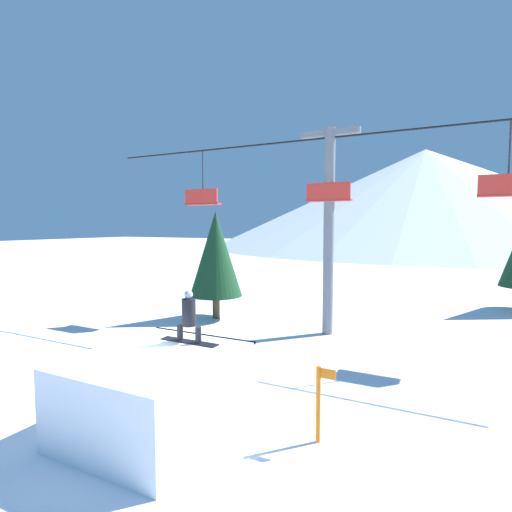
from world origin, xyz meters
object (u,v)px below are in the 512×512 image
object	(u,v)px
snowboarder	(189,317)
pine_tree_near	(216,254)
trail_marker	(319,402)
snow_ramp	(157,392)

from	to	relation	value
snowboarder	pine_tree_near	size ratio (longest dim) A/B	0.30
trail_marker	snow_ramp	bearing A→B (deg)	-161.45
snowboarder	trail_marker	distance (m)	3.50
snow_ramp	trail_marker	distance (m)	3.49
snowboarder	trail_marker	world-z (taller)	snowboarder
snow_ramp	trail_marker	xyz separation A→B (m)	(3.31, 1.11, 0.01)
snow_ramp	pine_tree_near	distance (m)	10.81
pine_tree_near	trail_marker	xyz separation A→B (m)	(7.88, -8.42, -2.26)
snowboarder	pine_tree_near	distance (m)	9.76
snowboarder	trail_marker	size ratio (longest dim) A/B	0.95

